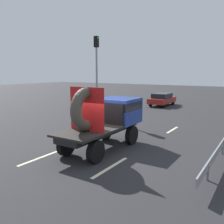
# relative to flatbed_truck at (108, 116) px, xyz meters

# --- Properties ---
(ground_plane) EXTENTS (120.00, 120.00, 0.00)m
(ground_plane) POSITION_rel_flatbed_truck_xyz_m (-0.02, -1.10, -1.63)
(ground_plane) COLOR #28282B
(flatbed_truck) EXTENTS (2.02, 5.23, 3.19)m
(flatbed_truck) POSITION_rel_flatbed_truck_xyz_m (0.00, 0.00, 0.00)
(flatbed_truck) COLOR black
(flatbed_truck) RESTS_ON ground_plane
(distant_sedan) EXTENTS (1.88, 4.39, 1.43)m
(distant_sedan) POSITION_rel_flatbed_truck_xyz_m (-3.31, 16.25, -0.86)
(distant_sedan) COLOR black
(distant_sedan) RESTS_ON ground_plane
(traffic_light) EXTENTS (0.42, 0.36, 6.79)m
(traffic_light) POSITION_rel_flatbed_truck_xyz_m (-5.55, 6.60, 2.72)
(traffic_light) COLOR gray
(traffic_light) RESTS_ON ground_plane
(lane_dash_left_near) EXTENTS (0.16, 2.76, 0.01)m
(lane_dash_left_near) POSITION_rel_flatbed_truck_xyz_m (-1.65, -2.98, -1.63)
(lane_dash_left_near) COLOR beige
(lane_dash_left_near) RESTS_ON ground_plane
(lane_dash_left_far) EXTENTS (0.16, 2.75, 0.01)m
(lane_dash_left_far) POSITION_rel_flatbed_truck_xyz_m (-1.65, 5.02, -1.63)
(lane_dash_left_far) COLOR beige
(lane_dash_left_far) RESTS_ON ground_plane
(lane_dash_right_near) EXTENTS (0.16, 2.57, 0.01)m
(lane_dash_right_near) POSITION_rel_flatbed_truck_xyz_m (1.65, -2.36, -1.63)
(lane_dash_right_near) COLOR beige
(lane_dash_right_near) RESTS_ON ground_plane
(lane_dash_right_far) EXTENTS (0.16, 2.08, 0.01)m
(lane_dash_right_far) POSITION_rel_flatbed_truck_xyz_m (1.65, 5.31, -1.63)
(lane_dash_right_far) COLOR beige
(lane_dash_right_far) RESTS_ON ground_plane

